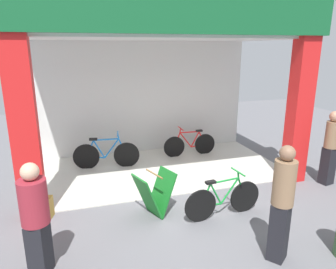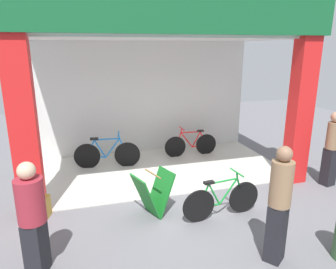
# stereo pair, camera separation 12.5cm
# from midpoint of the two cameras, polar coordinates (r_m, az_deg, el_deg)

# --- Properties ---
(ground_plane) EXTENTS (20.46, 20.46, 0.00)m
(ground_plane) POSITION_cam_midpoint_polar(r_m,az_deg,el_deg) (6.89, 2.40, -11.01)
(ground_plane) COLOR slate
(ground_plane) RESTS_ON ground
(shop_facade) EXTENTS (6.43, 3.51, 4.06)m
(shop_facade) POSITION_cam_midpoint_polar(r_m,az_deg,el_deg) (7.82, -1.35, 9.05)
(shop_facade) COLOR beige
(shop_facade) RESTS_ON ground
(bicycle_inside_0) EXTENTS (1.57, 0.43, 0.86)m
(bicycle_inside_0) POSITION_cam_midpoint_polar(r_m,az_deg,el_deg) (9.15, 4.61, -1.83)
(bicycle_inside_0) COLOR black
(bicycle_inside_0) RESTS_ON ground
(bicycle_inside_1) EXTENTS (1.70, 0.47, 0.94)m
(bicycle_inside_1) POSITION_cam_midpoint_polar(r_m,az_deg,el_deg) (8.36, -10.62, -3.52)
(bicycle_inside_1) COLOR black
(bicycle_inside_1) RESTS_ON ground
(bicycle_parked_0) EXTENTS (1.58, 0.43, 0.87)m
(bicycle_parked_0) POSITION_cam_midpoint_polar(r_m,az_deg,el_deg) (6.04, 10.35, -11.63)
(bicycle_parked_0) COLOR black
(bicycle_parked_0) RESTS_ON ground
(sandwich_board_sign) EXTENTS (0.83, 0.72, 0.85)m
(sandwich_board_sign) POSITION_cam_midpoint_polar(r_m,az_deg,el_deg) (6.00, -2.14, -10.76)
(sandwich_board_sign) COLOR #197226
(sandwich_board_sign) RESTS_ON ground
(pedestrian_0) EXTENTS (0.47, 0.69, 1.67)m
(pedestrian_0) POSITION_cam_midpoint_polar(r_m,az_deg,el_deg) (4.73, -22.64, -13.68)
(pedestrian_0) COLOR black
(pedestrian_0) RESTS_ON ground
(pedestrian_1) EXTENTS (0.63, 0.35, 1.73)m
(pedestrian_1) POSITION_cam_midpoint_polar(r_m,az_deg,el_deg) (8.02, 28.21, -2.21)
(pedestrian_1) COLOR black
(pedestrian_1) RESTS_ON ground
(pedestrian_3) EXTENTS (0.44, 0.44, 1.80)m
(pedestrian_3) POSITION_cam_midpoint_polar(r_m,az_deg,el_deg) (4.88, 20.30, -11.79)
(pedestrian_3) COLOR black
(pedestrian_3) RESTS_ON ground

